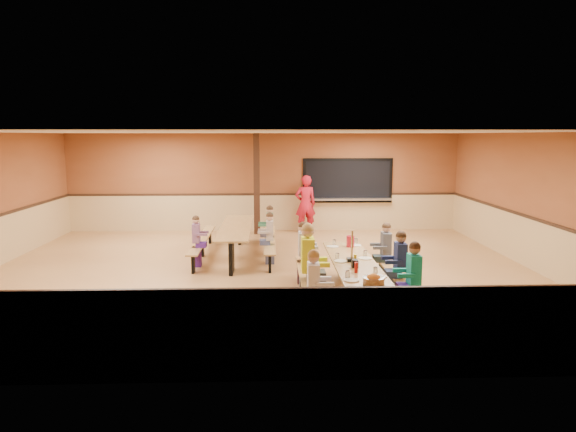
{
  "coord_description": "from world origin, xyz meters",
  "views": [
    {
      "loc": [
        0.21,
        -10.81,
        2.94
      ],
      "look_at": [
        0.6,
        0.51,
        1.15
      ],
      "focal_mm": 32.0,
      "sensor_mm": 36.0,
      "label": 1
    }
  ],
  "objects": [
    {
      "name": "punch_pitcher",
      "position": [
        1.79,
        -0.87,
        0.85
      ],
      "size": [
        0.16,
        0.16,
        0.22
      ],
      "primitive_type": "cylinder",
      "color": "red",
      "rests_on": "cafeteria_table_main"
    },
    {
      "name": "structural_post",
      "position": [
        -0.2,
        4.4,
        1.5
      ],
      "size": [
        0.18,
        0.18,
        3.0
      ],
      "primitive_type": "cube",
      "color": "black",
      "rests_on": "ground"
    },
    {
      "name": "condiment_ketchup",
      "position": [
        1.59,
        -2.8,
        0.82
      ],
      "size": [
        0.06,
        0.06,
        0.17
      ],
      "primitive_type": "cylinder",
      "color": "#B2140F",
      "rests_on": "cafeteria_table_main"
    },
    {
      "name": "ground",
      "position": [
        0.0,
        0.0,
        0.0
      ],
      "size": [
        12.0,
        12.0,
        0.0
      ],
      "primitive_type": "plane",
      "color": "#9D693B",
      "rests_on": "ground"
    },
    {
      "name": "seated_child_grey_left",
      "position": [
        0.85,
        -0.85,
        0.61
      ],
      "size": [
        0.38,
        0.31,
        1.23
      ],
      "primitive_type": null,
      "color": "#BEBEBE",
      "rests_on": "ground"
    },
    {
      "name": "cafeteria_table_second",
      "position": [
        -0.64,
        1.53,
        0.53
      ],
      "size": [
        1.91,
        3.7,
        0.74
      ],
      "color": "#A97C43",
      "rests_on": "ground"
    },
    {
      "name": "seated_child_purple_sec",
      "position": [
        -1.46,
        0.54,
        0.57
      ],
      "size": [
        0.34,
        0.28,
        1.15
      ],
      "primitive_type": null,
      "color": "#794D6D",
      "rests_on": "ground"
    },
    {
      "name": "seated_adult_yellow",
      "position": [
        0.85,
        -2.17,
        0.71
      ],
      "size": [
        0.47,
        0.39,
        1.42
      ],
      "primitive_type": null,
      "color": "#EAFF1F",
      "rests_on": "ground"
    },
    {
      "name": "seated_child_navy_right",
      "position": [
        2.5,
        -2.05,
        0.63
      ],
      "size": [
        0.39,
        0.32,
        1.26
      ],
      "primitive_type": null,
      "color": "navy",
      "rests_on": "ground"
    },
    {
      "name": "room_envelope",
      "position": [
        0.0,
        0.0,
        0.69
      ],
      "size": [
        12.04,
        10.04,
        3.02
      ],
      "color": "brown",
      "rests_on": "ground"
    },
    {
      "name": "seated_child_tan_sec",
      "position": [
        0.19,
        0.76,
        0.59
      ],
      "size": [
        0.35,
        0.29,
        1.18
      ],
      "primitive_type": null,
      "color": "#B09C8C",
      "rests_on": "ground"
    },
    {
      "name": "seated_child_white_left",
      "position": [
        0.85,
        -3.36,
        0.61
      ],
      "size": [
        0.38,
        0.31,
        1.23
      ],
      "primitive_type": null,
      "color": "white",
      "rests_on": "ground"
    },
    {
      "name": "napkin_dispenser",
      "position": [
        1.62,
        -2.46,
        0.8
      ],
      "size": [
        0.1,
        0.14,
        0.13
      ],
      "primitive_type": "cube",
      "color": "black",
      "rests_on": "cafeteria_table_main"
    },
    {
      "name": "seated_child_teal_right",
      "position": [
        2.5,
        -2.92,
        0.62
      ],
      "size": [
        0.39,
        0.32,
        1.25
      ],
      "primitive_type": null,
      "color": "#15A398",
      "rests_on": "ground"
    },
    {
      "name": "chip_bowl",
      "position": [
        1.73,
        -3.51,
        0.81
      ],
      "size": [
        0.32,
        0.32,
        0.15
      ],
      "primitive_type": null,
      "color": "orange",
      "rests_on": "cafeteria_table_main"
    },
    {
      "name": "standing_woman",
      "position": [
        1.26,
        4.55,
        0.88
      ],
      "size": [
        0.7,
        0.53,
        1.75
      ],
      "primitive_type": "imported",
      "rotation": [
        0.0,
        0.0,
        3.32
      ],
      "color": "red",
      "rests_on": "ground"
    },
    {
      "name": "table_paddle",
      "position": [
        1.63,
        -2.06,
        0.88
      ],
      "size": [
        0.16,
        0.16,
        0.56
      ],
      "color": "black",
      "rests_on": "cafeteria_table_main"
    },
    {
      "name": "condiment_mustard",
      "position": [
        1.66,
        -2.25,
        0.82
      ],
      "size": [
        0.06,
        0.06,
        0.17
      ],
      "primitive_type": "cylinder",
      "color": "yellow",
      "rests_on": "cafeteria_table_main"
    },
    {
      "name": "place_settings",
      "position": [
        1.67,
        -2.17,
        0.8
      ],
      "size": [
        0.65,
        3.3,
        0.11
      ],
      "primitive_type": null,
      "color": "beige",
      "rests_on": "cafeteria_table_main"
    },
    {
      "name": "kitchen_pass_through",
      "position": [
        2.6,
        4.96,
        1.49
      ],
      "size": [
        2.78,
        0.28,
        1.38
      ],
      "color": "black",
      "rests_on": "ground"
    },
    {
      "name": "cafeteria_table_main",
      "position": [
        1.67,
        -2.17,
        0.53
      ],
      "size": [
        1.91,
        3.7,
        0.74
      ],
      "color": "#A97C43",
      "rests_on": "ground"
    },
    {
      "name": "seated_child_green_sec",
      "position": [
        0.19,
        1.71,
        0.6
      ],
      "size": [
        0.37,
        0.3,
        1.2
      ],
      "primitive_type": null,
      "color": "#366E4C",
      "rests_on": "ground"
    },
    {
      "name": "seated_child_char_right",
      "position": [
        2.5,
        -0.91,
        0.61
      ],
      "size": [
        0.37,
        0.3,
        1.21
      ],
      "primitive_type": null,
      "color": "#51535B",
      "rests_on": "ground"
    }
  ]
}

